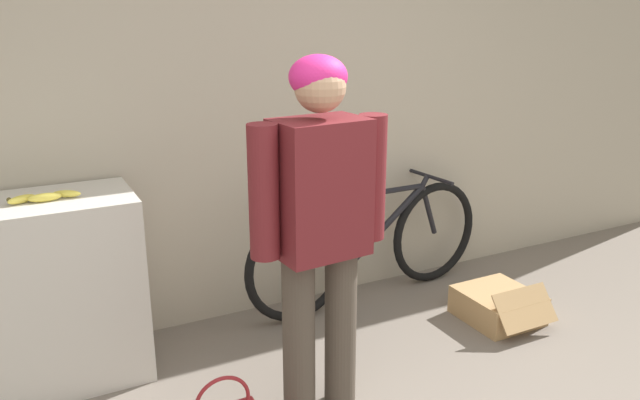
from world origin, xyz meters
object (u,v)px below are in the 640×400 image
person (320,213)px  cardboard_box (498,305)px  bicycle (371,245)px  banana (43,197)px

person → cardboard_box: size_ratio=3.21×
bicycle → banana: size_ratio=5.40×
bicycle → banana: (-1.83, -0.10, 0.59)m
person → banana: (-1.02, 0.78, 0.00)m
banana → cardboard_box: bearing=-11.7°
banana → bicycle: bearing=3.1°
banana → cardboard_box: size_ratio=0.65×
person → banana: 1.28m
bicycle → banana: banana is taller
banana → cardboard_box: banana is taller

